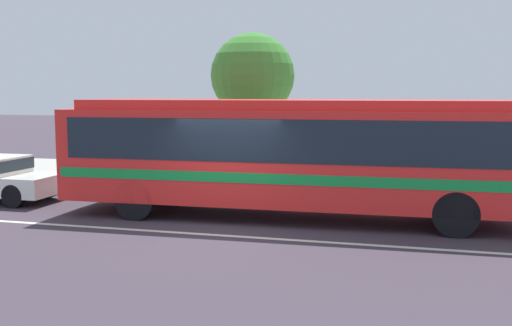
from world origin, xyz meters
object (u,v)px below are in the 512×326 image
object	(u,v)px
bus_stop_sign	(445,146)
transit_bus	(290,150)
pedestrian_waiting_near_sign	(485,164)
street_tree_near_stop	(253,76)

from	to	relation	value
bus_stop_sign	transit_bus	bearing A→B (deg)	-150.66
pedestrian_waiting_near_sign	street_tree_near_stop	world-z (taller)	street_tree_near_stop
transit_bus	bus_stop_sign	size ratio (longest dim) A/B	4.56
bus_stop_sign	pedestrian_waiting_near_sign	bearing A→B (deg)	41.31
bus_stop_sign	street_tree_near_stop	bearing A→B (deg)	162.82
transit_bus	street_tree_near_stop	size ratio (longest dim) A/B	2.36
street_tree_near_stop	bus_stop_sign	bearing A→B (deg)	-17.18
pedestrian_waiting_near_sign	bus_stop_sign	size ratio (longest dim) A/B	0.70
transit_bus	pedestrian_waiting_near_sign	size ratio (longest dim) A/B	6.48
transit_bus	pedestrian_waiting_near_sign	world-z (taller)	transit_bus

